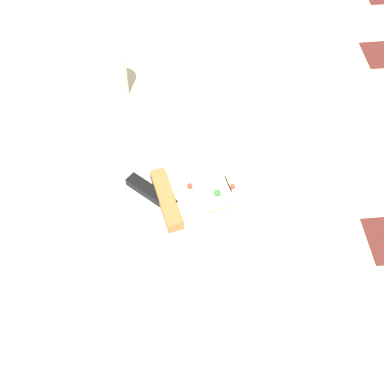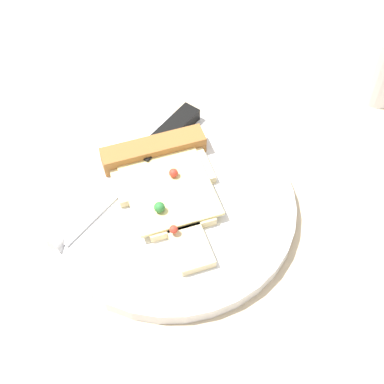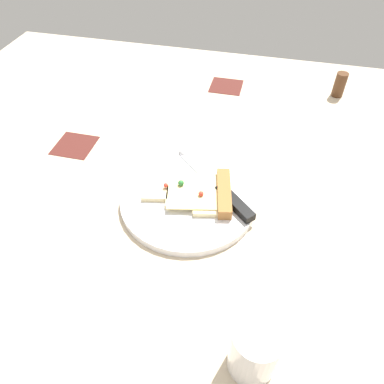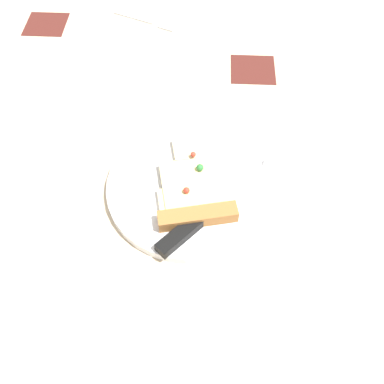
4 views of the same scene
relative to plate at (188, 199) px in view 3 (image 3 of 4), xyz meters
The scene contains 6 objects.
ground_plane 7.31cm from the plate, 66.31° to the right, with size 142.57×142.57×3.00cm.
plate is the anchor object (origin of this frame).
pizza_slice 3.05cm from the plate, 102.21° to the left, with size 12.92×18.64×2.47cm.
knife 6.70cm from the plate, 114.93° to the left, with size 18.00×18.90×2.45cm.
drinking_glass 32.82cm from the plate, 29.55° to the left, with size 6.67×6.67×9.35cm, color white.
pepper_shaker 57.83cm from the plate, 148.25° to the left, with size 3.13×3.13×6.61cm, color #4C2D19.
Camera 3 is at (46.13, 18.89, 53.95)cm, focal length 34.36 mm.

